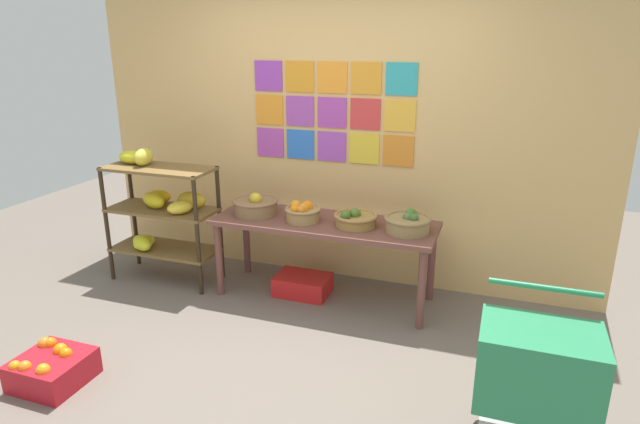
% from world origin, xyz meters
% --- Properties ---
extents(ground, '(9.17, 9.17, 0.00)m').
position_xyz_m(ground, '(0.00, 0.00, 0.00)').
color(ground, '#6C6056').
extents(back_wall_with_art, '(4.49, 0.07, 2.87)m').
position_xyz_m(back_wall_with_art, '(-0.00, 1.62, 1.44)').
color(back_wall_with_art, '#E2B26C').
rests_on(back_wall_with_art, ground).
extents(banana_shelf_unit, '(0.95, 0.48, 1.17)m').
position_xyz_m(banana_shelf_unit, '(-1.43, 1.01, 0.68)').
color(banana_shelf_unit, '#312416').
rests_on(banana_shelf_unit, ground).
extents(display_table, '(1.80, 0.62, 0.67)m').
position_xyz_m(display_table, '(0.05, 1.12, 0.59)').
color(display_table, brown).
rests_on(display_table, ground).
extents(fruit_basket_back_right, '(0.34, 0.34, 0.15)m').
position_xyz_m(fruit_basket_back_right, '(0.32, 1.10, 0.73)').
color(fruit_basket_back_right, '#9F7C3E').
rests_on(fruit_basket_back_right, display_table).
extents(fruit_basket_left, '(0.38, 0.38, 0.19)m').
position_xyz_m(fruit_basket_left, '(-0.55, 1.11, 0.75)').
color(fruit_basket_left, olive).
rests_on(fruit_basket_left, display_table).
extents(fruit_basket_right, '(0.29, 0.29, 0.16)m').
position_xyz_m(fruit_basket_right, '(-0.12, 1.07, 0.75)').
color(fruit_basket_right, '#A3814A').
rests_on(fruit_basket_right, display_table).
extents(fruit_basket_back_left, '(0.35, 0.35, 0.16)m').
position_xyz_m(fruit_basket_back_left, '(0.73, 1.10, 0.74)').
color(fruit_basket_back_left, '#997C4C').
rests_on(fruit_basket_back_left, display_table).
extents(produce_crate_under_table, '(0.45, 0.31, 0.17)m').
position_xyz_m(produce_crate_under_table, '(-0.14, 1.11, 0.08)').
color(produce_crate_under_table, red).
rests_on(produce_crate_under_table, ground).
extents(orange_crate_foreground, '(0.41, 0.40, 0.23)m').
position_xyz_m(orange_crate_foreground, '(-1.17, -0.56, 0.10)').
color(orange_crate_foreground, red).
rests_on(orange_crate_foreground, ground).
extents(shopping_cart, '(0.56, 0.43, 0.90)m').
position_xyz_m(shopping_cart, '(1.62, -0.29, 0.53)').
color(shopping_cart, black).
rests_on(shopping_cart, ground).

